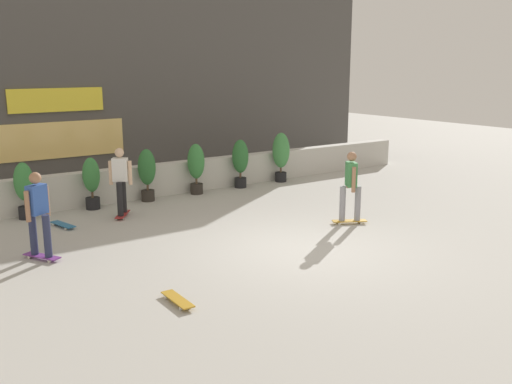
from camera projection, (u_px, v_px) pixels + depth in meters
The scene contains 14 objects.
ground_plane at pixel (298, 249), 11.43m from camera, with size 48.00×48.00×0.00m, color #B2AFA8.
planter_wall at pixel (166, 179), 16.13m from camera, with size 18.00×0.40×0.90m, color beige.
building_backdrop at pixel (109, 76), 18.71m from camera, with size 20.00×2.08×6.50m.
potted_plant_0 at pixel (24, 187), 13.51m from camera, with size 0.45×0.45×1.38m.
potted_plant_1 at pixel (91, 180), 14.43m from camera, with size 0.43×0.43×1.34m.
potted_plant_2 at pixel (147, 171), 15.26m from camera, with size 0.48×0.48×1.43m.
potted_plant_3 at pixel (196, 165), 16.10m from camera, with size 0.49×0.49×1.45m.
potted_plant_4 at pixel (240, 160), 16.95m from camera, with size 0.49×0.49×1.45m.
potted_plant_5 at pixel (281, 153), 17.79m from camera, with size 0.54×0.54×1.55m.
skater_mid_plaza at pixel (351, 184), 13.04m from camera, with size 0.79×0.57×1.70m.
skater_far_right at pixel (121, 179), 13.62m from camera, with size 0.63×0.77×1.70m.
skater_by_wall_left at pixel (38, 212), 10.61m from camera, with size 0.57×0.80×1.70m.
skateboard_near_camera at pixel (63, 224), 12.95m from camera, with size 0.39×0.82×0.08m.
skateboard_aside at pixel (178, 299), 8.82m from camera, with size 0.21×0.80×0.08m.
Camera 1 is at (-6.95, -8.44, 3.64)m, focal length 39.76 mm.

